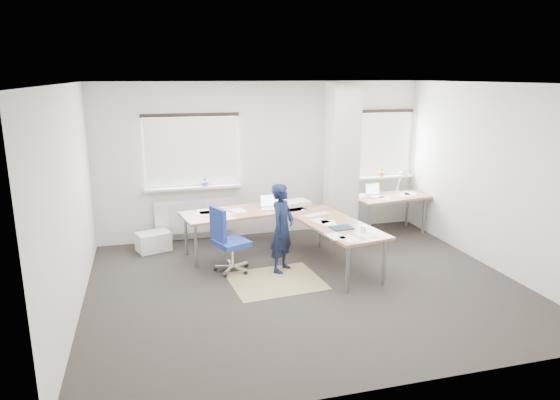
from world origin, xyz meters
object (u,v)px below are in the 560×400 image
object	(u,v)px
person	(282,228)
desk_side	(390,198)
desk_main	(289,218)
task_chair	(230,254)

from	to	relation	value
person	desk_side	bearing A→B (deg)	-21.11
desk_side	person	bearing A→B (deg)	-160.75
desk_side	desk_main	bearing A→B (deg)	-167.86
task_chair	person	world-z (taller)	person
desk_main	person	size ratio (longest dim) A/B	2.08
desk_main	task_chair	bearing A→B (deg)	-173.75
desk_main	person	distance (m)	0.50
desk_main	desk_side	size ratio (longest dim) A/B	1.90
task_chair	desk_side	bearing A→B (deg)	-2.87
desk_main	desk_side	distance (m)	2.33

